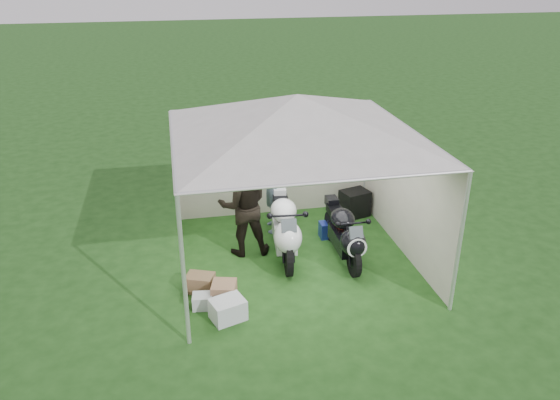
{
  "coord_description": "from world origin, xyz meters",
  "views": [
    {
      "loc": [
        -1.98,
        -8.34,
        5.03
      ],
      "look_at": [
        -0.21,
        0.35,
        1.02
      ],
      "focal_mm": 35.0,
      "sensor_mm": 36.0,
      "label": 1
    }
  ],
  "objects_px": {
    "person_dark_jacket": "(244,205)",
    "equipment_box": "(355,203)",
    "crate_1": "(224,292)",
    "crate_2": "(203,301)",
    "person_blue_jacket": "(274,182)",
    "crate_3": "(200,283)",
    "motorcycle_black": "(345,233)",
    "motorcycle_white": "(285,227)",
    "paddock_stand": "(330,230)",
    "canopy_tent": "(297,120)",
    "crate_0": "(228,309)"
  },
  "relations": [
    {
      "from": "crate_1",
      "to": "crate_2",
      "type": "xyz_separation_m",
      "value": [
        -0.35,
        -0.09,
        -0.05
      ]
    },
    {
      "from": "equipment_box",
      "to": "crate_1",
      "type": "distance_m",
      "value": 3.98
    },
    {
      "from": "person_dark_jacket",
      "to": "crate_3",
      "type": "distance_m",
      "value": 1.64
    },
    {
      "from": "canopy_tent",
      "to": "crate_3",
      "type": "xyz_separation_m",
      "value": [
        -1.75,
        -0.75,
        -2.43
      ]
    },
    {
      "from": "crate_1",
      "to": "person_blue_jacket",
      "type": "bearing_deg",
      "value": 61.56
    },
    {
      "from": "person_dark_jacket",
      "to": "equipment_box",
      "type": "relative_size",
      "value": 3.44
    },
    {
      "from": "person_blue_jacket",
      "to": "crate_3",
      "type": "bearing_deg",
      "value": -36.78
    },
    {
      "from": "equipment_box",
      "to": "crate_0",
      "type": "bearing_deg",
      "value": -134.68
    },
    {
      "from": "motorcycle_white",
      "to": "person_dark_jacket",
      "type": "xyz_separation_m",
      "value": [
        -0.69,
        0.28,
        0.36
      ]
    },
    {
      "from": "paddock_stand",
      "to": "crate_1",
      "type": "bearing_deg",
      "value": -141.97
    },
    {
      "from": "canopy_tent",
      "to": "motorcycle_white",
      "type": "height_order",
      "value": "canopy_tent"
    },
    {
      "from": "crate_2",
      "to": "person_dark_jacket",
      "type": "bearing_deg",
      "value": 60.84
    },
    {
      "from": "motorcycle_white",
      "to": "paddock_stand",
      "type": "relative_size",
      "value": 5.19
    },
    {
      "from": "crate_1",
      "to": "crate_2",
      "type": "distance_m",
      "value": 0.37
    },
    {
      "from": "person_dark_jacket",
      "to": "equipment_box",
      "type": "distance_m",
      "value": 2.79
    },
    {
      "from": "motorcycle_white",
      "to": "motorcycle_black",
      "type": "xyz_separation_m",
      "value": [
        1.02,
        -0.33,
        -0.07
      ]
    },
    {
      "from": "paddock_stand",
      "to": "person_blue_jacket",
      "type": "relative_size",
      "value": 0.21
    },
    {
      "from": "person_blue_jacket",
      "to": "crate_3",
      "type": "relative_size",
      "value": 4.57
    },
    {
      "from": "person_dark_jacket",
      "to": "person_blue_jacket",
      "type": "relative_size",
      "value": 0.94
    },
    {
      "from": "person_blue_jacket",
      "to": "crate_1",
      "type": "relative_size",
      "value": 5.39
    },
    {
      "from": "crate_0",
      "to": "canopy_tent",
      "type": "bearing_deg",
      "value": 48.6
    },
    {
      "from": "paddock_stand",
      "to": "person_dark_jacket",
      "type": "relative_size",
      "value": 0.22
    },
    {
      "from": "paddock_stand",
      "to": "crate_2",
      "type": "xyz_separation_m",
      "value": [
        -2.6,
        -1.85,
        -0.04
      ]
    },
    {
      "from": "person_blue_jacket",
      "to": "equipment_box",
      "type": "relative_size",
      "value": 3.67
    },
    {
      "from": "motorcycle_white",
      "to": "person_blue_jacket",
      "type": "bearing_deg",
      "value": 94.63
    },
    {
      "from": "crate_2",
      "to": "equipment_box",
      "type": "bearing_deg",
      "value": 38.54
    },
    {
      "from": "motorcycle_white",
      "to": "equipment_box",
      "type": "xyz_separation_m",
      "value": [
        1.79,
        1.37,
        -0.32
      ]
    },
    {
      "from": "person_dark_jacket",
      "to": "equipment_box",
      "type": "xyz_separation_m",
      "value": [
        2.48,
        1.09,
        -0.67
      ]
    },
    {
      "from": "motorcycle_black",
      "to": "motorcycle_white",
      "type": "bearing_deg",
      "value": 162.22
    },
    {
      "from": "person_blue_jacket",
      "to": "crate_1",
      "type": "bearing_deg",
      "value": -25.54
    },
    {
      "from": "motorcycle_white",
      "to": "crate_2",
      "type": "height_order",
      "value": "motorcycle_white"
    },
    {
      "from": "paddock_stand",
      "to": "crate_1",
      "type": "height_order",
      "value": "crate_1"
    },
    {
      "from": "paddock_stand",
      "to": "crate_0",
      "type": "distance_m",
      "value": 3.15
    },
    {
      "from": "person_blue_jacket",
      "to": "crate_1",
      "type": "height_order",
      "value": "person_blue_jacket"
    },
    {
      "from": "motorcycle_black",
      "to": "person_blue_jacket",
      "type": "height_order",
      "value": "person_blue_jacket"
    },
    {
      "from": "motorcycle_white",
      "to": "paddock_stand",
      "type": "height_order",
      "value": "motorcycle_white"
    },
    {
      "from": "crate_1",
      "to": "motorcycle_black",
      "type": "bearing_deg",
      "value": 21.69
    },
    {
      "from": "canopy_tent",
      "to": "crate_2",
      "type": "relative_size",
      "value": 18.45
    },
    {
      "from": "paddock_stand",
      "to": "crate_2",
      "type": "relative_size",
      "value": 1.35
    },
    {
      "from": "paddock_stand",
      "to": "crate_2",
      "type": "height_order",
      "value": "paddock_stand"
    },
    {
      "from": "motorcycle_white",
      "to": "paddock_stand",
      "type": "bearing_deg",
      "value": 33.52
    },
    {
      "from": "canopy_tent",
      "to": "crate_1",
      "type": "xyz_separation_m",
      "value": [
        -1.4,
        -1.13,
        -2.41
      ]
    },
    {
      "from": "person_blue_jacket",
      "to": "crate_2",
      "type": "bearing_deg",
      "value": -30.8
    },
    {
      "from": "crate_3",
      "to": "motorcycle_white",
      "type": "bearing_deg",
      "value": 28.09
    },
    {
      "from": "equipment_box",
      "to": "crate_0",
      "type": "height_order",
      "value": "equipment_box"
    },
    {
      "from": "canopy_tent",
      "to": "equipment_box",
      "type": "xyz_separation_m",
      "value": [
        1.62,
        1.47,
        -2.3
      ]
    },
    {
      "from": "person_dark_jacket",
      "to": "canopy_tent",
      "type": "bearing_deg",
      "value": 157.79
    },
    {
      "from": "equipment_box",
      "to": "crate_2",
      "type": "height_order",
      "value": "equipment_box"
    },
    {
      "from": "paddock_stand",
      "to": "crate_3",
      "type": "height_order",
      "value": "paddock_stand"
    },
    {
      "from": "crate_0",
      "to": "motorcycle_white",
      "type": "bearing_deg",
      "value": 53.88
    }
  ]
}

